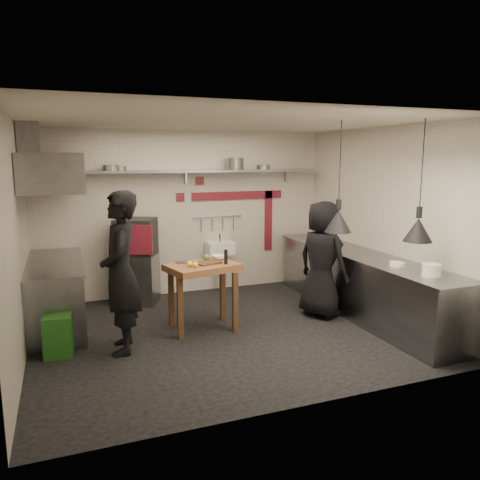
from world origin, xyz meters
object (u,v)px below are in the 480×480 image
object	(u,v)px
chef_left	(121,273)
oven_stand	(137,279)
prep_table	(203,297)
combi_oven	(136,236)
chef_right	(322,259)
green_bin	(58,336)

from	to	relation	value
chef_left	oven_stand	bearing A→B (deg)	173.79
prep_table	combi_oven	bearing A→B (deg)	98.64
combi_oven	prep_table	size ratio (longest dim) A/B	0.65
chef_right	green_bin	bearing A→B (deg)	71.34
green_bin	chef_right	bearing A→B (deg)	2.36
combi_oven	green_bin	bearing A→B (deg)	-99.46
oven_stand	combi_oven	bearing A→B (deg)	101.34
green_bin	prep_table	bearing A→B (deg)	7.49
green_bin	chef_left	xyz separation A→B (m)	(0.74, -0.12, 0.73)
chef_left	chef_right	bearing A→B (deg)	102.79
combi_oven	chef_left	xyz separation A→B (m)	(-0.47, -1.95, -0.11)
chef_right	chef_left	bearing A→B (deg)	74.29
oven_stand	chef_right	bearing A→B (deg)	-9.31
chef_left	prep_table	bearing A→B (deg)	115.59
oven_stand	chef_right	distance (m)	3.00
combi_oven	prep_table	xyz separation A→B (m)	(0.65, -1.58, -0.63)
oven_stand	prep_table	xyz separation A→B (m)	(0.66, -1.54, 0.06)
green_bin	chef_left	distance (m)	1.05
oven_stand	combi_oven	distance (m)	0.69
combi_oven	prep_table	world-z (taller)	combi_oven
oven_stand	green_bin	distance (m)	2.17
oven_stand	chef_right	world-z (taller)	chef_right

